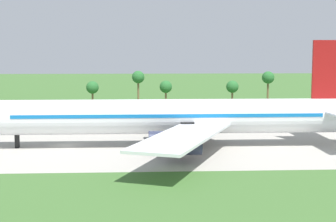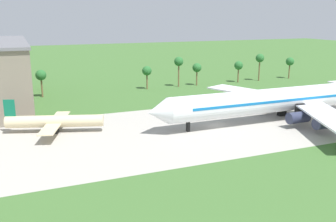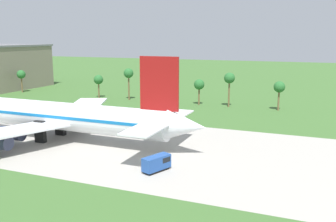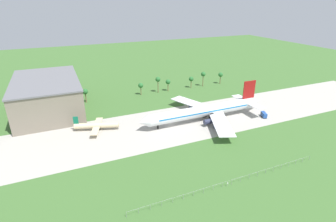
{
  "view_description": "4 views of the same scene",
  "coord_description": "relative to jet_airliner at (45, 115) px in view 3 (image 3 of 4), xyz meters",
  "views": [
    {
      "loc": [
        13.72,
        -95.23,
        17.54
      ],
      "look_at": [
        18.77,
        -2.11,
        6.57
      ],
      "focal_mm": 55.0,
      "sensor_mm": 36.0,
      "label": 1
    },
    {
      "loc": [
        -45.83,
        -80.14,
        26.94
      ],
      "look_at": [
        -13.83,
        -2.11,
        5.57
      ],
      "focal_mm": 40.0,
      "sensor_mm": 36.0,
      "label": 2
    },
    {
      "loc": [
        78.95,
        -69.49,
        23.24
      ],
      "look_at": [
        51.37,
        -2.11,
        8.73
      ],
      "focal_mm": 40.0,
      "sensor_mm": 36.0,
      "label": 3
    },
    {
      "loc": [
        -52.98,
        -117.58,
        63.13
      ],
      "look_at": [
        0.35,
        5.0,
        6.0
      ],
      "focal_mm": 28.0,
      "sensor_mm": 36.0,
      "label": 4
    }
  ],
  "objects": [
    {
      "name": "baggage_tug",
      "position": [
        32.98,
        -10.27,
        -4.02
      ],
      "size": [
        3.87,
        5.78,
        2.79
      ],
      "color": "black",
      "rests_on": "ground_plane"
    },
    {
      "name": "jet_airliner",
      "position": [
        0.0,
        0.0,
        0.0
      ],
      "size": [
        78.15,
        61.01,
        19.47
      ],
      "color": "white",
      "rests_on": "ground_plane"
    },
    {
      "name": "palm_tree_row",
      "position": [
        1.63,
        54.83,
        2.33
      ],
      "size": [
        108.69,
        3.6,
        11.8
      ],
      "color": "brown",
      "rests_on": "ground_plane"
    }
  ]
}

